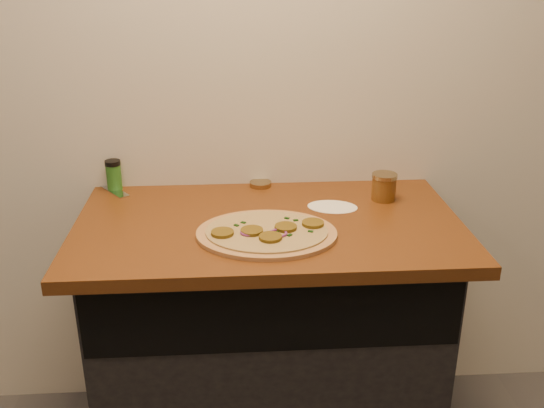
{
  "coord_description": "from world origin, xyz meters",
  "views": [
    {
      "loc": [
        -0.1,
        -0.3,
        1.67
      ],
      "look_at": [
        0.01,
        1.43,
        0.95
      ],
      "focal_mm": 40.0,
      "sensor_mm": 36.0,
      "label": 1
    }
  ],
  "objects": [
    {
      "name": "cabinet",
      "position": [
        0.0,
        1.45,
        0.43
      ],
      "size": [
        1.1,
        0.6,
        0.86
      ],
      "primitive_type": "cube",
      "color": "black",
      "rests_on": "ground"
    },
    {
      "name": "mason_jar_lid",
      "position": [
        -0.01,
        1.72,
        0.91
      ],
      "size": [
        0.08,
        0.08,
        0.02
      ],
      "primitive_type": "cylinder",
      "rotation": [
        0.0,
        0.0,
        -0.09
      ],
      "color": "#927C55",
      "rests_on": "countertop"
    },
    {
      "name": "pizza",
      "position": [
        -0.01,
        1.31,
        0.91
      ],
      "size": [
        0.44,
        0.44,
        0.03
      ],
      "color": "tan",
      "rests_on": "countertop"
    },
    {
      "name": "spice_shaker",
      "position": [
        -0.52,
        1.72,
        0.95
      ],
      "size": [
        0.05,
        0.05,
        0.11
      ],
      "color": "#276720",
      "rests_on": "countertop"
    },
    {
      "name": "flour_spill",
      "position": [
        0.22,
        1.51,
        0.9
      ],
      "size": [
        0.2,
        0.2,
        0.0
      ],
      "primitive_type": "cylinder",
      "rotation": [
        0.0,
        0.0,
        -0.22
      ],
      "color": "white",
      "rests_on": "countertop"
    },
    {
      "name": "salsa_jar",
      "position": [
        0.4,
        1.56,
        0.95
      ],
      "size": [
        0.08,
        0.08,
        0.09
      ],
      "color": "maroon",
      "rests_on": "countertop"
    },
    {
      "name": "countertop",
      "position": [
        0.0,
        1.42,
        0.88
      ],
      "size": [
        1.2,
        0.7,
        0.04
      ],
      "primitive_type": "cube",
      "color": "brown",
      "rests_on": "cabinet"
    },
    {
      "name": "chefs_knife",
      "position": [
        -0.58,
        1.78,
        0.91
      ],
      "size": [
        0.2,
        0.25,
        0.02
      ],
      "color": "#B7BAC1",
      "rests_on": "countertop"
    }
  ]
}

